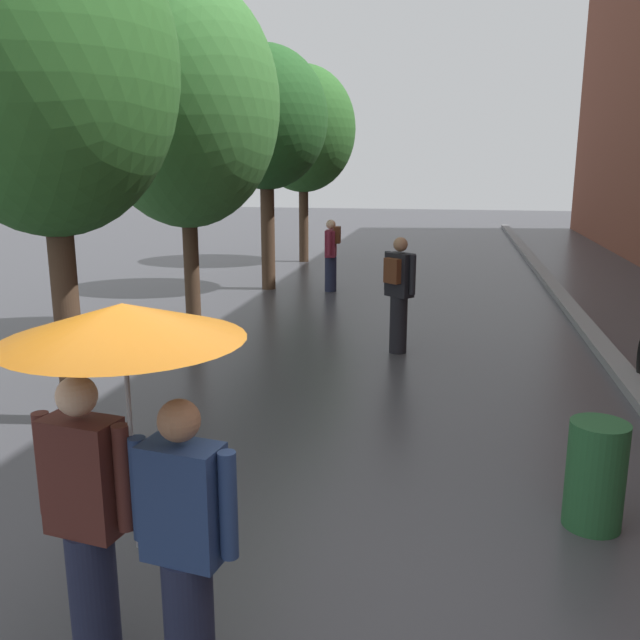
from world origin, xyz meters
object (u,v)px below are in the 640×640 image
at_px(street_tree_0, 45,65).
at_px(couple_under_umbrella, 129,435).
at_px(street_tree_1, 184,104).
at_px(litter_bin, 596,475).
at_px(pedestrian_walking_midground, 331,253).
at_px(street_tree_3, 303,130).
at_px(pedestrian_walking_far, 399,292).
at_px(street_tree_2, 266,119).

distance_m(street_tree_0, couple_under_umbrella, 4.73).
distance_m(street_tree_1, litter_bin, 7.80).
xyz_separation_m(street_tree_0, pedestrian_walking_midground, (1.37, 8.16, -2.84)).
height_order(street_tree_0, litter_bin, street_tree_0).
bearing_deg(street_tree_3, pedestrian_walking_far, -69.28).
relative_size(street_tree_0, couple_under_umbrella, 2.57).
distance_m(litter_bin, pedestrian_walking_midground, 10.11).
height_order(street_tree_1, couple_under_umbrella, street_tree_1).
distance_m(couple_under_umbrella, litter_bin, 3.60).
bearing_deg(street_tree_0, pedestrian_walking_far, 46.72).
distance_m(street_tree_1, couple_under_umbrella, 7.77).
xyz_separation_m(litter_bin, pedestrian_walking_far, (-1.90, 4.64, 0.49)).
xyz_separation_m(pedestrian_walking_midground, pedestrian_walking_far, (1.86, -4.73, 0.07)).
height_order(street_tree_3, pedestrian_walking_far, street_tree_3).
xyz_separation_m(street_tree_1, couple_under_umbrella, (2.50, -7.02, -2.20)).
relative_size(street_tree_2, pedestrian_walking_midground, 3.32).
bearing_deg(pedestrian_walking_far, street_tree_1, 176.17).
bearing_deg(street_tree_2, pedestrian_walking_far, -55.14).
distance_m(street_tree_1, pedestrian_walking_midground, 5.49).
relative_size(street_tree_3, couple_under_umbrella, 2.60).
bearing_deg(pedestrian_walking_midground, street_tree_0, -99.53).
bearing_deg(pedestrian_walking_far, street_tree_2, 124.86).
relative_size(street_tree_0, street_tree_3, 0.99).
bearing_deg(couple_under_umbrella, pedestrian_walking_midground, 95.25).
relative_size(street_tree_1, street_tree_3, 1.01).
relative_size(street_tree_2, pedestrian_walking_far, 3.04).
bearing_deg(litter_bin, street_tree_1, 136.87).
distance_m(street_tree_2, pedestrian_walking_midground, 3.19).
relative_size(street_tree_0, pedestrian_walking_far, 3.12).
xyz_separation_m(street_tree_2, couple_under_umbrella, (2.50, -11.55, -2.27)).
distance_m(street_tree_0, street_tree_3, 12.62).
relative_size(street_tree_3, pedestrian_walking_far, 3.16).
bearing_deg(pedestrian_walking_midground, couple_under_umbrella, -84.75).
bearing_deg(street_tree_1, couple_under_umbrella, -70.43).
relative_size(street_tree_0, litter_bin, 6.34).
relative_size(street_tree_2, street_tree_3, 0.96).
bearing_deg(street_tree_2, street_tree_3, 92.25).
bearing_deg(street_tree_1, street_tree_2, 90.06).
bearing_deg(street_tree_1, street_tree_3, 91.15).
xyz_separation_m(street_tree_1, street_tree_2, (-0.01, 4.52, 0.07)).
height_order(street_tree_1, pedestrian_walking_far, street_tree_1).
xyz_separation_m(street_tree_3, couple_under_umbrella, (2.68, -16.00, -2.27)).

